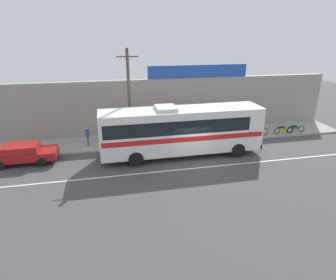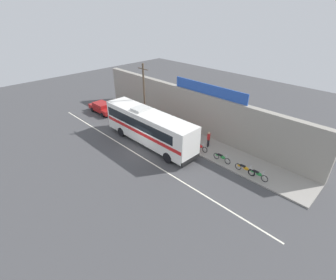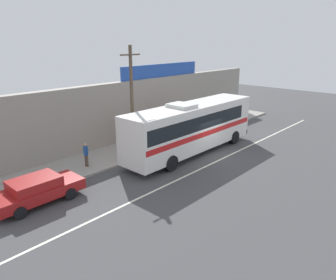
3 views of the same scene
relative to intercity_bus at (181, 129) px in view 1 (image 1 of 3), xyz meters
name	(u,v)px [view 1 (image 1 of 3)]	position (x,y,z in m)	size (l,w,h in m)	color
ground_plane	(194,163)	(0.64, -1.55, -2.07)	(70.00, 70.00, 0.00)	#444447
sidewalk_slab	(177,137)	(0.64, 3.65, -2.00)	(30.00, 3.60, 0.14)	gray
storefront_facade	(171,105)	(0.64, 5.80, 0.33)	(30.00, 0.70, 4.80)	gray
storefront_billboard	(198,71)	(3.10, 5.80, 3.28)	(9.10, 0.12, 1.10)	#234CAD
road_center_stripe	(198,168)	(0.64, -2.35, -2.06)	(30.00, 0.14, 0.01)	silver
intercity_bus	(181,129)	(0.00, 0.00, 0.00)	(11.67, 2.61, 3.78)	white
parked_car	(23,153)	(-11.01, 1.03, -1.33)	(4.46, 1.88, 1.37)	maroon
utility_pole	(129,98)	(-3.39, 2.38, 1.92)	(1.60, 0.22, 7.43)	brown
motorcycle_red	(228,133)	(4.88, 2.55, -1.50)	(1.89, 0.56, 0.94)	black
motorcycle_orange	(258,131)	(7.63, 2.42, -1.50)	(1.86, 0.56, 0.94)	black
motorcycle_black	(284,129)	(10.07, 2.37, -1.50)	(1.94, 0.56, 0.94)	black
motorcycle_purple	(295,128)	(11.27, 2.40, -1.50)	(1.83, 0.56, 0.94)	black
pedestrian_near_shop	(87,135)	(-6.74, 3.11, -1.02)	(0.30, 0.48, 1.57)	brown
pedestrian_by_curb	(143,130)	(-2.29, 3.21, -0.96)	(0.30, 0.48, 1.65)	black
pedestrian_far_right	(225,122)	(5.08, 3.71, -0.92)	(0.30, 0.48, 1.72)	black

